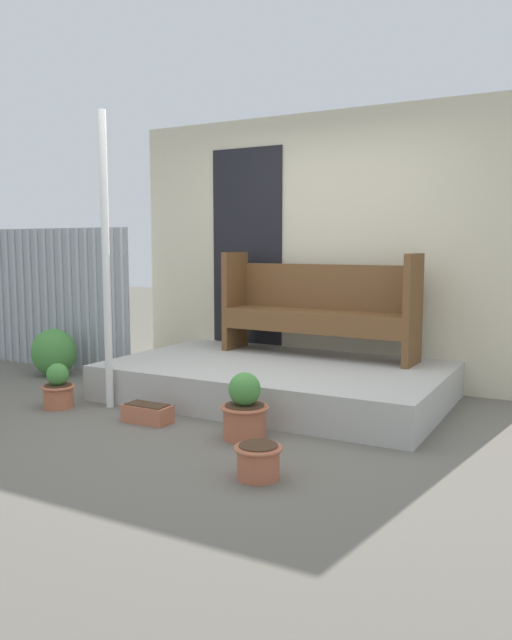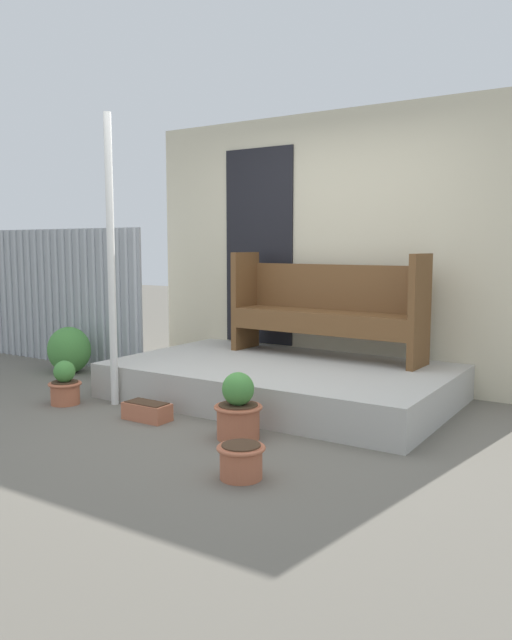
{
  "view_description": "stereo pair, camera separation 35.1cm",
  "coord_description": "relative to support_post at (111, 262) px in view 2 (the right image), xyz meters",
  "views": [
    {
      "loc": [
        2.31,
        -3.91,
        1.33
      ],
      "look_at": [
        0.02,
        0.31,
        0.75
      ],
      "focal_mm": 35.0,
      "sensor_mm": 36.0,
      "label": 1
    },
    {
      "loc": [
        2.61,
        -3.73,
        1.33
      ],
      "look_at": [
        0.02,
        0.31,
        0.75
      ],
      "focal_mm": 35.0,
      "sensor_mm": 36.0,
      "label": 2
    }
  ],
  "objects": [
    {
      "name": "ground_plane",
      "position": [
        1.16,
        0.05,
        -1.2
      ],
      "size": [
        24.0,
        24.0,
        0.0
      ],
      "primitive_type": "plane",
      "color": "#666056"
    },
    {
      "name": "porch_slab",
      "position": [
        1.08,
        0.93,
        -1.04
      ],
      "size": [
        2.85,
        1.75,
        0.3
      ],
      "color": "#B2AFA8",
      "rests_on": "ground_plane"
    },
    {
      "name": "house_wall",
      "position": [
        1.05,
        1.83,
        0.11
      ],
      "size": [
        4.05,
        0.08,
        2.6
      ],
      "color": "beige",
      "rests_on": "ground_plane"
    },
    {
      "name": "fence_corrugated",
      "position": [
        -1.99,
        1.05,
        -0.44
      ],
      "size": [
        2.64,
        0.05,
        1.51
      ],
      "color": "#9EA3A8",
      "rests_on": "ground_plane"
    },
    {
      "name": "support_post",
      "position": [
        0.0,
        0.0,
        0.0
      ],
      "size": [
        0.06,
        0.06,
        2.39
      ],
      "color": "white",
      "rests_on": "ground_plane"
    },
    {
      "name": "bench",
      "position": [
        1.24,
        1.48,
        -0.4
      ],
      "size": [
        1.87,
        0.47,
        0.96
      ],
      "rotation": [
        0.0,
        0.0,
        -0.04
      ],
      "color": "brown",
      "rests_on": "porch_slab"
    },
    {
      "name": "flower_pot_left",
      "position": [
        -0.35,
        -0.22,
        -1.03
      ],
      "size": [
        0.28,
        0.28,
        0.37
      ],
      "color": "#B26042",
      "rests_on": "ground_plane"
    },
    {
      "name": "flower_pot_middle",
      "position": [
        1.41,
        -0.22,
        -0.99
      ],
      "size": [
        0.34,
        0.34,
        0.47
      ],
      "color": "#B26042",
      "rests_on": "ground_plane"
    },
    {
      "name": "flower_pot_right",
      "position": [
        1.84,
        -0.82,
        -1.08
      ],
      "size": [
        0.28,
        0.28,
        0.2
      ],
      "color": "#B26042",
      "rests_on": "ground_plane"
    },
    {
      "name": "planter_box_rect",
      "position": [
        0.56,
        -0.21,
        -1.13
      ],
      "size": [
        0.37,
        0.18,
        0.14
      ],
      "color": "#B76647",
      "rests_on": "ground_plane"
    },
    {
      "name": "shrub_by_fence",
      "position": [
        -1.35,
        0.69,
        -0.95
      ],
      "size": [
        0.47,
        0.42,
        0.49
      ],
      "color": "#478C3D",
      "rests_on": "ground_plane"
    }
  ]
}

